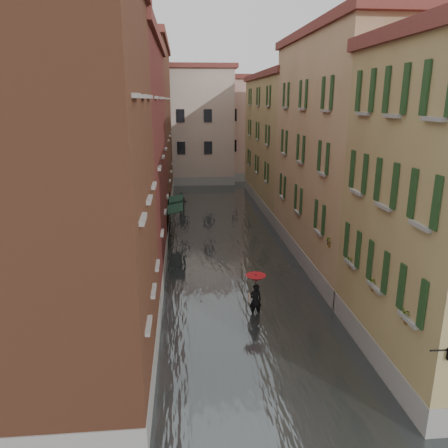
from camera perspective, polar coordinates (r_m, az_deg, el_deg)
name	(u,v)px	position (r m, az deg, el deg)	size (l,w,h in m)	color
ground	(256,342)	(18.82, 4.17, -15.07)	(120.00, 120.00, 0.00)	#515154
floodwater	(226,242)	(30.58, 0.21, -2.35)	(10.00, 60.00, 0.20)	#3F4546
building_left_near	(52,204)	(14.86, -21.59, 2.43)	(6.00, 8.00, 13.00)	brown
building_left_mid	(108,163)	(25.48, -14.88, 7.65)	(6.00, 14.00, 12.50)	#581E1B
building_left_far	(135,131)	(40.21, -11.54, 11.78)	(6.00, 16.00, 14.00)	brown
building_right_mid	(351,156)	(26.95, 16.24, 8.51)	(6.00, 14.00, 13.00)	tan
building_right_far	(290,144)	(41.28, 8.58, 10.28)	(6.00, 16.00, 11.50)	olive
building_end_cream	(181,127)	(53.99, -5.66, 12.46)	(12.00, 9.00, 13.00)	#BBA695
building_end_pink	(252,130)	(56.71, 3.70, 12.16)	(10.00, 9.00, 12.00)	tan
awning_near	(175,209)	(30.23, -6.46, 2.01)	(1.09, 3.12, 2.80)	#163223
awning_far	(175,201)	(32.59, -6.39, 3.03)	(1.09, 2.95, 2.80)	#163223
window_planters	(364,264)	(17.94, 17.83, -5.00)	(0.59, 8.26, 0.84)	brown
pedestrian_main	(255,292)	(20.18, 4.13, -8.80)	(0.95, 0.95, 2.06)	black
pedestrian_far	(182,202)	(38.93, -5.50, 2.82)	(0.88, 0.69, 1.82)	black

